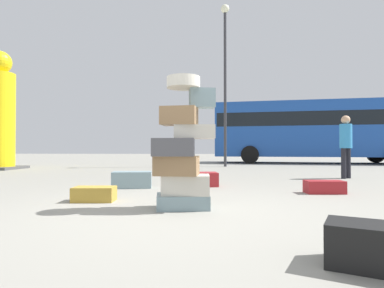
# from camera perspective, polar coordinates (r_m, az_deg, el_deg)

# --- Properties ---
(ground_plane) EXTENTS (80.00, 80.00, 0.00)m
(ground_plane) POSITION_cam_1_polar(r_m,az_deg,el_deg) (3.96, -3.58, -11.96)
(ground_plane) COLOR gray
(suitcase_tower) EXTENTS (0.79, 0.59, 1.69)m
(suitcase_tower) POSITION_cam_1_polar(r_m,az_deg,el_deg) (4.05, -1.57, -1.72)
(suitcase_tower) COLOR gray
(suitcase_tower) RESTS_ON ground
(suitcase_maroon_foreground_far) EXTENTS (0.84, 0.56, 0.28)m
(suitcase_maroon_foreground_far) POSITION_cam_1_polar(r_m,az_deg,el_deg) (6.45, 1.11, -6.38)
(suitcase_maroon_foreground_far) COLOR maroon
(suitcase_maroon_foreground_far) RESTS_ON ground
(suitcase_slate_foreground_near) EXTENTS (0.80, 0.50, 0.31)m
(suitcase_slate_foreground_near) POSITION_cam_1_polar(r_m,az_deg,el_deg) (6.30, -10.75, -6.34)
(suitcase_slate_foreground_near) COLOR gray
(suitcase_slate_foreground_near) RESTS_ON ground
(suitcase_tan_behind_tower) EXTENTS (0.61, 0.38, 0.21)m
(suitcase_tan_behind_tower) POSITION_cam_1_polar(r_m,az_deg,el_deg) (4.86, -17.19, -8.60)
(suitcase_tan_behind_tower) COLOR #B28C33
(suitcase_tan_behind_tower) RESTS_ON ground
(suitcase_maroon_white_trunk) EXTENTS (0.65, 0.36, 0.22)m
(suitcase_maroon_white_trunk) POSITION_cam_1_polar(r_m,az_deg,el_deg) (5.90, 22.72, -7.14)
(suitcase_maroon_white_trunk) COLOR maroon
(suitcase_maroon_white_trunk) RESTS_ON ground
(person_bearded_onlooker) EXTENTS (0.30, 0.30, 1.61)m
(person_bearded_onlooker) POSITION_cam_1_polar(r_m,az_deg,el_deg) (8.99, 25.95, 0.49)
(person_bearded_onlooker) COLOR black
(person_bearded_onlooker) RESTS_ON ground
(parked_bus) EXTENTS (10.42, 3.78, 3.15)m
(parked_bus) POSITION_cam_1_polar(r_m,az_deg,el_deg) (17.72, 21.24, 2.71)
(parked_bus) COLOR #1E4CA5
(parked_bus) RESTS_ON ground
(lamp_post) EXTENTS (0.36, 0.36, 6.90)m
(lamp_post) POSITION_cam_1_polar(r_m,az_deg,el_deg) (13.96, 5.98, 14.40)
(lamp_post) COLOR #333338
(lamp_post) RESTS_ON ground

